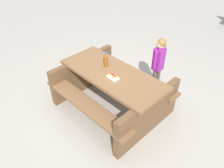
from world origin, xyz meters
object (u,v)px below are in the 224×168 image
(hotdog_tray, at_px, (113,77))
(child_in_coat, at_px, (159,59))
(soda_bottle, at_px, (106,60))
(picnic_table, at_px, (112,88))

(hotdog_tray, bearing_deg, child_in_coat, 80.41)
(hotdog_tray, relative_size, child_in_coat, 0.17)
(hotdog_tray, distance_m, child_in_coat, 1.04)
(hotdog_tray, bearing_deg, soda_bottle, 150.88)
(picnic_table, relative_size, hotdog_tray, 9.69)
(picnic_table, xyz_separation_m, soda_bottle, (-0.20, 0.08, 0.43))
(picnic_table, height_order, soda_bottle, soda_bottle)
(picnic_table, relative_size, soda_bottle, 7.19)
(picnic_table, bearing_deg, child_in_coat, 72.73)
(picnic_table, distance_m, child_in_coat, 1.00)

